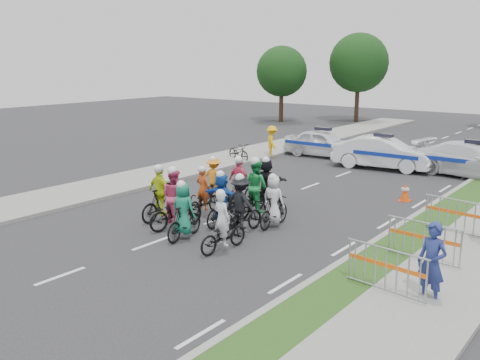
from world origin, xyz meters
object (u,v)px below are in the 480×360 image
Objects in this scene: police_car_1 at (383,153)px; barrier_2 at (456,218)px; rider_6 at (204,198)px; police_car_0 at (323,143)px; rider_1 at (184,216)px; barrier_0 at (386,272)px; rider_3 at (161,199)px; parked_bike at (239,152)px; spectator_0 at (432,263)px; rider_4 at (241,210)px; tree_0 at (282,71)px; police_car_2 at (474,160)px; cone_0 at (405,192)px; rider_8 at (256,195)px; marshal_hiviz at (272,142)px; rider_5 at (222,202)px; barrier_1 at (423,243)px; rider_2 at (175,205)px; rider_9 at (240,188)px; tree_3 at (359,63)px; rider_11 at (267,186)px; rider_0 at (223,230)px; rider_7 at (274,206)px; rider_10 at (214,183)px.

police_car_1 is 10.11m from barrier_2.
police_car_0 is (-2.25, 12.31, 0.15)m from rider_6.
barrier_0 is (6.24, -0.08, -0.14)m from rider_1.
parked_bike is (-4.50, 9.94, -0.27)m from rider_3.
rider_3 is at bearing -169.81° from spectator_0.
tree_0 is at bearing -56.99° from rider_4.
police_car_2 reaches higher than cone_0.
rider_6 is at bearing 163.30° from police_car_1.
rider_8 reaches higher than police_car_2.
police_car_2 is 10.08m from marshal_hiviz.
rider_5 is 0.29× the size of tree_0.
tree_0 is at bearing 129.90° from barrier_1.
rider_1 is 1.09m from rider_2.
rider_9 is 29.01m from tree_3.
barrier_1 is at bearing 157.32° from rider_11.
rider_6 is 11.24m from marshal_hiviz.
rider_11 is at bearing -117.88° from rider_3.
marshal_hiviz is 0.23× the size of tree_3.
rider_8 is at bearing -70.71° from tree_3.
police_car_2 is 11.91m from barrier_1.
parked_bike is (-12.62, 10.92, -0.10)m from barrier_0.
rider_8 is at bearing -165.80° from police_car_0.
rider_9 is 0.94× the size of barrier_2.
rider_6 is 7.61m from cone_0.
rider_4 is at bearing -144.09° from barrier_2.
rider_6 is at bearing -179.76° from barrier_1.
rider_2 is 0.49× the size of police_car_0.
rider_6 is 0.85× the size of barrier_1.
tree_0 reaches higher than rider_1.
spectator_0 is at bearing 163.22° from rider_5.
rider_1 is (-1.54, 0.08, 0.11)m from rider_0.
tree_3 is at bearing -76.86° from rider_6.
tree_3 is at bearing -68.62° from rider_4.
rider_6 is at bearing -68.09° from rider_2.
rider_4 is 1.00× the size of rider_9.
rider_6 is 0.90× the size of rider_9.
rider_1 is 0.95× the size of rider_9.
rider_7 is 6.02m from cone_0.
rider_8 is (1.57, 0.88, 0.19)m from rider_6.
barrier_0 is (5.93, -3.27, -0.19)m from rider_8.
tree_3 is (-8.54, 30.52, 4.15)m from rider_2.
rider_0 is 1.02× the size of parked_bike.
tree_0 is (-8.08, 16.26, 3.73)m from parked_bike.
rider_5 is 1.02× the size of rider_10.
tree_3 is at bearing -63.76° from rider_2.
barrier_2 is at bearing 115.21° from spectator_0.
rider_3 is 9.07m from spectator_0.
rider_9 is 0.30× the size of tree_0.
rider_2 is 1.13× the size of spectator_0.
rider_9 is at bearing 161.61° from marshal_hiviz.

